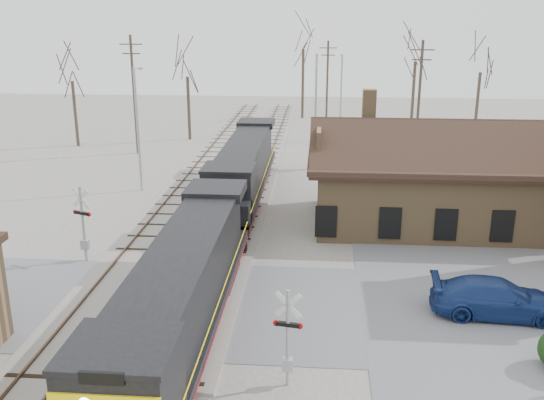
{
  "coord_description": "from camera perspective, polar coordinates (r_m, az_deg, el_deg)",
  "views": [
    {
      "loc": [
        5.04,
        -23.72,
        12.31
      ],
      "look_at": [
        2.43,
        9.0,
        2.15
      ],
      "focal_mm": 40.0,
      "sensor_mm": 36.0,
      "label": 1
    }
  ],
  "objects": [
    {
      "name": "utility_pole_a",
      "position": [
        56.13,
        -12.86,
        9.79
      ],
      "size": [
        2.0,
        0.24,
        10.51
      ],
      "color": "#382D23",
      "rests_on": "ground"
    },
    {
      "name": "tree_a",
      "position": [
        60.81,
        -18.38,
        11.53
      ],
      "size": [
        4.13,
        4.13,
        10.12
      ],
      "color": "#382D23",
      "rests_on": "ground"
    },
    {
      "name": "streetlight_a",
      "position": [
        43.96,
        -12.5,
        7.09
      ],
      "size": [
        0.25,
        2.04,
        8.73
      ],
      "color": "#A5A8AD",
      "rests_on": "ground"
    },
    {
      "name": "parked_car",
      "position": [
        27.56,
        20.44,
        -8.65
      ],
      "size": [
        5.66,
        2.62,
        1.6
      ],
      "primitive_type": "imported",
      "rotation": [
        0.0,
        0.0,
        1.5
      ],
      "color": "navy",
      "rests_on": "ground"
    },
    {
      "name": "utility_pole_c",
      "position": [
        53.25,
        13.66,
        9.19
      ],
      "size": [
        2.0,
        0.24,
        10.2
      ],
      "color": "#382D23",
      "rests_on": "ground"
    },
    {
      "name": "crossbuck_far",
      "position": [
        32.39,
        -17.34,
        -2.4
      ],
      "size": [
        1.09,
        0.49,
        4.0
      ],
      "rotation": [
        0.0,
        0.0,
        2.77
      ],
      "color": "#A5A8AD",
      "rests_on": "ground"
    },
    {
      "name": "tree_e",
      "position": [
        64.94,
        19.11,
        12.24
      ],
      "size": [
        4.43,
        4.43,
        10.86
      ],
      "color": "#382D23",
      "rests_on": "ground"
    },
    {
      "name": "streetlight_b",
      "position": [
        49.02,
        4.14,
        8.78
      ],
      "size": [
        0.25,
        2.04,
        9.27
      ],
      "color": "#A5A8AD",
      "rests_on": "ground"
    },
    {
      "name": "locomotive_lead",
      "position": [
        22.75,
        -8.85,
        -9.43
      ],
      "size": [
        2.81,
        18.81,
        4.17
      ],
      "color": "black",
      "rests_on": "ground"
    },
    {
      "name": "utility_pole_b",
      "position": [
        71.43,
        5.23,
        11.15
      ],
      "size": [
        2.0,
        0.24,
        9.31
      ],
      "color": "#382D23",
      "rests_on": "ground"
    },
    {
      "name": "streetlight_c",
      "position": [
        59.77,
        6.51,
        9.88
      ],
      "size": [
        0.25,
        2.04,
        8.56
      ],
      "color": "#A5A8AD",
      "rests_on": "ground"
    },
    {
      "name": "track_siding",
      "position": [
        41.71,
        -8.87,
        -0.08
      ],
      "size": [
        3.4,
        90.0,
        0.24
      ],
      "color": "#A9A499",
      "rests_on": "ground"
    },
    {
      "name": "crossbuck_near",
      "position": [
        20.99,
        1.5,
        -13.11
      ],
      "size": [
        1.02,
        0.29,
        3.59
      ],
      "rotation": [
        0.0,
        0.0,
        -0.17
      ],
      "color": "#A5A8AD",
      "rests_on": "ground"
    },
    {
      "name": "track_main",
      "position": [
        40.92,
        -2.72,
        -0.23
      ],
      "size": [
        3.4,
        90.0,
        0.24
      ],
      "color": "#A9A499",
      "rests_on": "ground"
    },
    {
      "name": "locomotive_trailing",
      "position": [
        40.44,
        -2.74,
        2.69
      ],
      "size": [
        2.81,
        18.81,
        3.95
      ],
      "color": "black",
      "rests_on": "ground"
    },
    {
      "name": "road",
      "position": [
        27.18,
        -6.72,
        -9.82
      ],
      "size": [
        60.0,
        9.0,
        0.03
      ],
      "primitive_type": "cube",
      "color": "slate",
      "rests_on": "ground"
    },
    {
      "name": "depot",
      "position": [
        37.71,
        15.02,
        1.37
      ],
      "size": [
        15.2,
        9.31,
        7.9
      ],
      "color": "olive",
      "rests_on": "ground"
    },
    {
      "name": "tree_b",
      "position": [
        61.54,
        -8.0,
        12.36
      ],
      "size": [
        4.19,
        4.19,
        10.25
      ],
      "color": "#382D23",
      "rests_on": "ground"
    },
    {
      "name": "tree_d",
      "position": [
        64.88,
        13.42,
        13.66
      ],
      "size": [
        5.05,
        5.05,
        12.37
      ],
      "color": "#382D23",
      "rests_on": "ground"
    },
    {
      "name": "tree_c",
      "position": [
        74.03,
        2.98,
        15.05
      ],
      "size": [
        5.48,
        5.48,
        13.42
      ],
      "color": "#382D23",
      "rests_on": "ground"
    },
    {
      "name": "ground",
      "position": [
        27.19,
        -6.72,
        -9.85
      ],
      "size": [
        140.0,
        140.0,
        0.0
      ],
      "primitive_type": "plane",
      "color": "#A9A499",
      "rests_on": "ground"
    }
  ]
}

